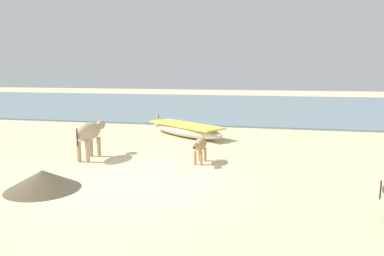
% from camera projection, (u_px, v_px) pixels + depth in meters
% --- Properties ---
extents(ground, '(80.00, 80.00, 0.00)m').
position_uv_depth(ground, '(125.00, 180.00, 8.22)').
color(ground, beige).
extents(sea_water, '(60.00, 20.00, 0.08)m').
position_uv_depth(sea_water, '(226.00, 105.00, 25.78)').
color(sea_water, slate).
rests_on(sea_water, ground).
extents(fishing_boat_1, '(3.64, 3.02, 0.68)m').
position_uv_depth(fishing_boat_1, '(186.00, 129.00, 13.68)').
color(fishing_boat_1, beige).
rests_on(fishing_boat_1, ground).
extents(cow_adult_dun, '(0.47, 1.61, 1.04)m').
position_uv_depth(cow_adult_dun, '(89.00, 133.00, 10.07)').
color(cow_adult_dun, tan).
rests_on(cow_adult_dun, ground).
extents(calf_far_tan, '(0.35, 1.05, 0.68)m').
position_uv_depth(calf_far_tan, '(200.00, 146.00, 9.62)').
color(calf_far_tan, tan).
rests_on(calf_far_tan, ground).
extents(debris_pile_0, '(1.74, 1.74, 0.41)m').
position_uv_depth(debris_pile_0, '(43.00, 180.00, 7.52)').
color(debris_pile_0, brown).
rests_on(debris_pile_0, ground).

